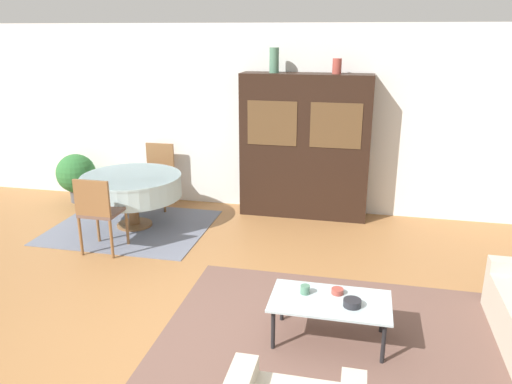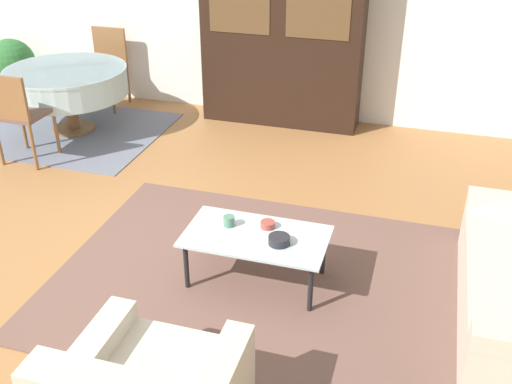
{
  "view_description": "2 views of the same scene",
  "coord_description": "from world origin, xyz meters",
  "px_view_note": "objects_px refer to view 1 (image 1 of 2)",
  "views": [
    {
      "loc": [
        1.29,
        -3.55,
        2.59
      ],
      "look_at": [
        0.2,
        1.4,
        0.95
      ],
      "focal_mm": 35.0,
      "sensor_mm": 36.0,
      "label": 1
    },
    {
      "loc": [
        2.13,
        -3.16,
        2.72
      ],
      "look_at": [
        1.1,
        0.26,
        0.75
      ],
      "focal_mm": 42.0,
      "sensor_mm": 36.0,
      "label": 2
    }
  ],
  "objects_px": {
    "cup": "(305,290)",
    "display_cabinet": "(305,147)",
    "bowl": "(352,303)",
    "vase_short": "(337,66)",
    "vase_tall": "(274,60)",
    "coffee_table": "(330,304)",
    "dining_table": "(132,186)",
    "bowl_small": "(337,291)",
    "dining_chair_near": "(99,209)",
    "potted_plant": "(76,174)",
    "dining_chair_far": "(158,170)"
  },
  "relations": [
    {
      "from": "coffee_table",
      "to": "dining_table",
      "type": "relative_size",
      "value": 0.76
    },
    {
      "from": "dining_table",
      "to": "dining_chair_near",
      "type": "bearing_deg",
      "value": -90.0
    },
    {
      "from": "vase_tall",
      "to": "vase_short",
      "type": "height_order",
      "value": "vase_tall"
    },
    {
      "from": "dining_chair_near",
      "to": "dining_chair_far",
      "type": "relative_size",
      "value": 1.0
    },
    {
      "from": "dining_table",
      "to": "display_cabinet",
      "type": "bearing_deg",
      "value": 23.63
    },
    {
      "from": "vase_tall",
      "to": "dining_chair_far",
      "type": "bearing_deg",
      "value": -177.22
    },
    {
      "from": "dining_chair_far",
      "to": "cup",
      "type": "xyz_separation_m",
      "value": [
        2.63,
        -2.95,
        -0.12
      ]
    },
    {
      "from": "cup",
      "to": "display_cabinet",
      "type": "bearing_deg",
      "value": 97.52
    },
    {
      "from": "potted_plant",
      "to": "dining_chair_near",
      "type": "bearing_deg",
      "value": -51.52
    },
    {
      "from": "cup",
      "to": "vase_short",
      "type": "bearing_deg",
      "value": 90.03
    },
    {
      "from": "vase_tall",
      "to": "potted_plant",
      "type": "relative_size",
      "value": 0.44
    },
    {
      "from": "coffee_table",
      "to": "dining_table",
      "type": "height_order",
      "value": "dining_table"
    },
    {
      "from": "cup",
      "to": "bowl",
      "type": "xyz_separation_m",
      "value": [
        0.41,
        -0.13,
        -0.01
      ]
    },
    {
      "from": "dining_table",
      "to": "bowl",
      "type": "relative_size",
      "value": 8.9
    },
    {
      "from": "cup",
      "to": "potted_plant",
      "type": "height_order",
      "value": "potted_plant"
    },
    {
      "from": "dining_table",
      "to": "vase_short",
      "type": "bearing_deg",
      "value": 20.37
    },
    {
      "from": "potted_plant",
      "to": "display_cabinet",
      "type": "bearing_deg",
      "value": 2.98
    },
    {
      "from": "dining_table",
      "to": "vase_short",
      "type": "relative_size",
      "value": 6.69
    },
    {
      "from": "dining_chair_near",
      "to": "bowl",
      "type": "relative_size",
      "value": 6.27
    },
    {
      "from": "dining_chair_far",
      "to": "bowl",
      "type": "xyz_separation_m",
      "value": [
        3.04,
        -3.08,
        -0.13
      ]
    },
    {
      "from": "vase_short",
      "to": "vase_tall",
      "type": "bearing_deg",
      "value": 180.0
    },
    {
      "from": "cup",
      "to": "bowl_small",
      "type": "distance_m",
      "value": 0.28
    },
    {
      "from": "display_cabinet",
      "to": "potted_plant",
      "type": "bearing_deg",
      "value": -177.02
    },
    {
      "from": "vase_short",
      "to": "dining_chair_near",
      "type": "bearing_deg",
      "value": -144.63
    },
    {
      "from": "cup",
      "to": "vase_short",
      "type": "relative_size",
      "value": 0.41
    },
    {
      "from": "dining_chair_far",
      "to": "dining_table",
      "type": "bearing_deg",
      "value": 90.0
    },
    {
      "from": "dining_table",
      "to": "bowl_small",
      "type": "xyz_separation_m",
      "value": [
        2.9,
        -2.01,
        -0.16
      ]
    },
    {
      "from": "bowl",
      "to": "vase_short",
      "type": "distance_m",
      "value": 3.62
    },
    {
      "from": "dining_table",
      "to": "bowl_small",
      "type": "distance_m",
      "value": 3.53
    },
    {
      "from": "dining_chair_far",
      "to": "vase_short",
      "type": "bearing_deg",
      "value": -178.12
    },
    {
      "from": "dining_chair_far",
      "to": "cup",
      "type": "bearing_deg",
      "value": 131.65
    },
    {
      "from": "display_cabinet",
      "to": "dining_chair_near",
      "type": "relative_size",
      "value": 2.15
    },
    {
      "from": "dining_chair_far",
      "to": "vase_tall",
      "type": "height_order",
      "value": "vase_tall"
    },
    {
      "from": "dining_chair_far",
      "to": "dining_chair_near",
      "type": "bearing_deg",
      "value": 90.0
    },
    {
      "from": "dining_chair_near",
      "to": "bowl_small",
      "type": "bearing_deg",
      "value": -21.06
    },
    {
      "from": "vase_short",
      "to": "display_cabinet",
      "type": "bearing_deg",
      "value": -179.87
    },
    {
      "from": "display_cabinet",
      "to": "dining_table",
      "type": "relative_size",
      "value": 1.52
    },
    {
      "from": "dining_chair_near",
      "to": "display_cabinet",
      "type": "bearing_deg",
      "value": 39.93
    },
    {
      "from": "display_cabinet",
      "to": "potted_plant",
      "type": "xyz_separation_m",
      "value": [
        -3.56,
        -0.19,
        -0.58
      ]
    },
    {
      "from": "bowl_small",
      "to": "display_cabinet",
      "type": "bearing_deg",
      "value": 102.82
    },
    {
      "from": "dining_chair_near",
      "to": "dining_table",
      "type": "bearing_deg",
      "value": 90.0
    },
    {
      "from": "dining_table",
      "to": "vase_short",
      "type": "height_order",
      "value": "vase_short"
    },
    {
      "from": "dining_chair_far",
      "to": "bowl",
      "type": "height_order",
      "value": "dining_chair_far"
    },
    {
      "from": "dining_chair_far",
      "to": "vase_short",
      "type": "relative_size",
      "value": 4.72
    },
    {
      "from": "dining_table",
      "to": "dining_chair_far",
      "type": "distance_m",
      "value": 0.89
    },
    {
      "from": "coffee_table",
      "to": "cup",
      "type": "relative_size",
      "value": 12.39
    },
    {
      "from": "bowl_small",
      "to": "vase_tall",
      "type": "xyz_separation_m",
      "value": [
        -1.13,
        2.98,
        1.79
      ]
    },
    {
      "from": "dining_chair_far",
      "to": "potted_plant",
      "type": "relative_size",
      "value": 1.24
    },
    {
      "from": "coffee_table",
      "to": "dining_chair_near",
      "type": "bearing_deg",
      "value": 156.44
    },
    {
      "from": "coffee_table",
      "to": "dining_chair_far",
      "type": "xyz_separation_m",
      "value": [
        -2.85,
        3.02,
        0.2
      ]
    }
  ]
}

